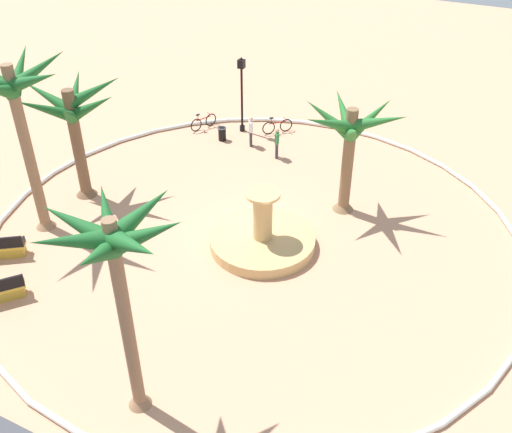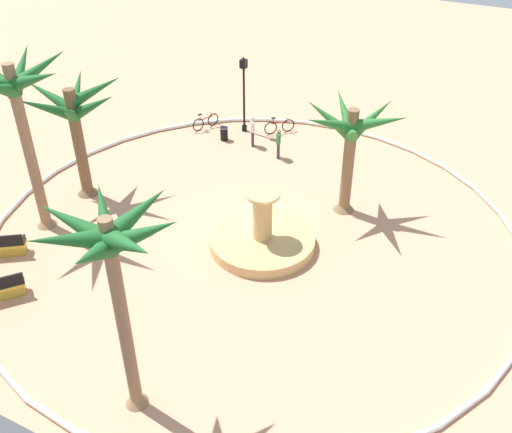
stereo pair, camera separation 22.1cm
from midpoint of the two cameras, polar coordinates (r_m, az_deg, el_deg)
ground_plane at (r=24.00m, az=0.01°, el=-1.61°), size 80.00×80.00×0.00m
plaza_curb at (r=23.94m, az=0.01°, el=-1.42°), size 21.44×21.44×0.20m
fountain at (r=23.09m, az=0.90°, el=-2.21°), size 4.16×4.16×2.50m
palm_tree_near_fountain at (r=25.84m, az=-17.01°, el=9.31°), size 4.55×4.27×5.25m
palm_tree_by_curb at (r=23.40m, az=-21.93°, el=10.26°), size 4.52×4.45×7.21m
palm_tree_mid_plaza at (r=23.94m, az=9.41°, el=7.77°), size 4.30×3.89×4.95m
palm_tree_far_side at (r=14.39m, az=-13.45°, el=-3.86°), size 3.71×3.66×6.81m
bench_east at (r=24.62m, az=-23.00°, el=-2.76°), size 1.60×1.33×1.00m
bench_west at (r=22.58m, az=-23.23°, el=-6.55°), size 1.41×1.55×1.00m
lamppost at (r=31.08m, az=-0.98°, el=12.32°), size 0.32×0.32×4.10m
trash_bin at (r=30.96m, az=-2.92°, el=8.09°), size 0.46×0.46×0.73m
bicycle_red_frame at (r=32.27m, az=-4.72°, el=9.16°), size 0.73×1.61×0.94m
bicycle_by_lamppost at (r=31.69m, az=2.48°, el=8.75°), size 1.24×1.28×0.94m
person_cyclist_helmet at (r=28.99m, az=2.42°, el=7.28°), size 0.30×0.50×1.60m
person_cyclist_photo at (r=30.11m, az=-0.12°, el=8.44°), size 0.34×0.47×1.62m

